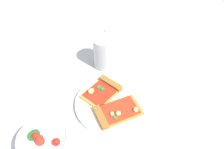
{
  "coord_description": "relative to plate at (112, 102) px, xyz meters",
  "views": [
    {
      "loc": [
        0.09,
        0.44,
        0.59
      ],
      "look_at": [
        -0.07,
        -0.1,
        0.03
      ],
      "focal_mm": 38.73,
      "sensor_mm": 36.0,
      "label": 1
    }
  ],
  "objects": [
    {
      "name": "ground_plane",
      "position": [
        0.04,
        0.0,
        -0.01
      ],
      "size": [
        2.4,
        2.4,
        0.0
      ],
      "primitive_type": "plane",
      "color": "silver",
      "rests_on": "ground"
    },
    {
      "name": "soda_glass",
      "position": [
        -0.03,
        -0.18,
        0.05
      ],
      "size": [
        0.08,
        0.08,
        0.11
      ],
      "color": "silver",
      "rests_on": "ground_plane"
    },
    {
      "name": "pizza_slice_near",
      "position": [
        0.02,
        -0.04,
        0.01
      ],
      "size": [
        0.14,
        0.13,
        0.02
      ],
      "color": "gold",
      "rests_on": "plate"
    },
    {
      "name": "pepper_shaker",
      "position": [
        -0.06,
        -0.29,
        0.03
      ],
      "size": [
        0.03,
        0.03,
        0.07
      ],
      "color": "silver",
      "rests_on": "ground_plane"
    },
    {
      "name": "plate",
      "position": [
        0.0,
        0.0,
        0.0
      ],
      "size": [
        0.23,
        0.23,
        0.01
      ],
      "primitive_type": "cylinder",
      "color": "white",
      "rests_on": "ground_plane"
    },
    {
      "name": "salad_bowl",
      "position": [
        0.21,
        0.1,
        0.02
      ],
      "size": [
        0.13,
        0.13,
        0.07
      ],
      "color": "white",
      "rests_on": "ground_plane"
    },
    {
      "name": "paper_napkin",
      "position": [
        -0.26,
        -0.1,
        -0.01
      ],
      "size": [
        0.14,
        0.17,
        0.0
      ],
      "primitive_type": "cube",
      "rotation": [
        0.0,
        0.0,
        -0.08
      ],
      "color": "white",
      "rests_on": "ground_plane"
    },
    {
      "name": "pizza_slice_far",
      "position": [
        0.0,
        0.05,
        0.01
      ],
      "size": [
        0.14,
        0.1,
        0.02
      ],
      "color": "gold",
      "rests_on": "plate"
    }
  ]
}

